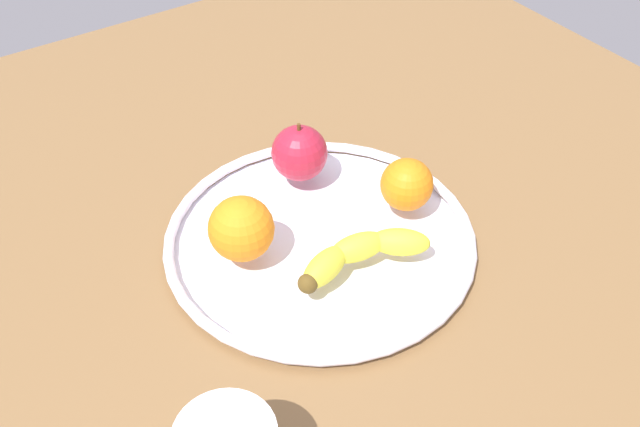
# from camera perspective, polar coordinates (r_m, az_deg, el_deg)

# --- Properties ---
(ground_plane) EXTENTS (1.25, 1.25, 0.04)m
(ground_plane) POSITION_cam_1_polar(r_m,az_deg,el_deg) (0.84, 0.00, -3.43)
(ground_plane) COLOR brown
(fruit_bowl) EXTENTS (0.35, 0.35, 0.02)m
(fruit_bowl) POSITION_cam_1_polar(r_m,az_deg,el_deg) (0.82, 0.00, -2.01)
(fruit_bowl) COLOR white
(fruit_bowl) RESTS_ON ground_plane
(banana) EXTENTS (0.16, 0.07, 0.03)m
(banana) POSITION_cam_1_polar(r_m,az_deg,el_deg) (0.77, 3.08, -3.15)
(banana) COLOR yellow
(banana) RESTS_ON fruit_bowl
(apple) EXTENTS (0.07, 0.07, 0.08)m
(apple) POSITION_cam_1_polar(r_m,az_deg,el_deg) (0.87, -1.63, 4.78)
(apple) COLOR #AF1E34
(apple) RESTS_ON fruit_bowl
(orange_back_right) EXTENTS (0.06, 0.06, 0.06)m
(orange_back_right) POSITION_cam_1_polar(r_m,az_deg,el_deg) (0.84, 6.83, 2.28)
(orange_back_right) COLOR orange
(orange_back_right) RESTS_ON fruit_bowl
(orange_front_right) EXTENTS (0.07, 0.07, 0.07)m
(orange_front_right) POSITION_cam_1_polar(r_m,az_deg,el_deg) (0.77, -6.20, -1.19)
(orange_front_right) COLOR orange
(orange_front_right) RESTS_ON fruit_bowl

